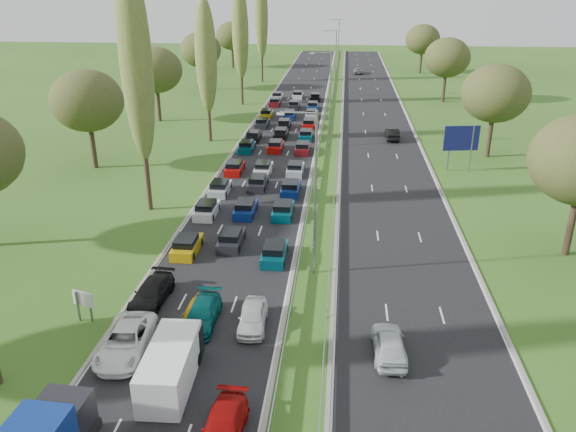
% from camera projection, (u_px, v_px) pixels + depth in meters
% --- Properties ---
extents(ground, '(260.00, 260.00, 0.00)m').
position_uv_depth(ground, '(329.00, 142.00, 75.27)').
color(ground, '#31561B').
rests_on(ground, ground).
extents(near_carriageway, '(10.50, 215.00, 0.04)m').
position_uv_depth(near_carriageway, '(281.00, 136.00, 78.18)').
color(near_carriageway, black).
rests_on(near_carriageway, ground).
extents(far_carriageway, '(10.50, 215.00, 0.04)m').
position_uv_depth(far_carriageway, '(379.00, 138.00, 76.95)').
color(far_carriageway, black).
rests_on(far_carriageway, ground).
extents(central_reservation, '(2.36, 215.00, 0.32)m').
position_uv_depth(central_reservation, '(330.00, 133.00, 77.35)').
color(central_reservation, gray).
rests_on(central_reservation, ground).
extents(lamp_columns, '(0.18, 140.18, 12.00)m').
position_uv_depth(lamp_columns, '(330.00, 100.00, 71.13)').
color(lamp_columns, gray).
rests_on(lamp_columns, ground).
extents(poplar_row, '(2.80, 127.80, 22.44)m').
position_uv_depth(poplar_row, '(182.00, 56.00, 61.10)').
color(poplar_row, '#2D2116').
rests_on(poplar_row, ground).
extents(woodland_left, '(8.00, 166.00, 11.10)m').
position_uv_depth(woodland_left, '(73.00, 107.00, 58.76)').
color(woodland_left, '#2D2116').
rests_on(woodland_left, ground).
extents(woodland_right, '(8.00, 153.00, 11.10)m').
position_uv_depth(woodland_right, '(515.00, 108.00, 58.29)').
color(woodland_right, '#2D2116').
rests_on(woodland_right, ground).
extents(traffic_queue_fill, '(9.02, 69.57, 0.80)m').
position_uv_depth(traffic_queue_fill, '(277.00, 143.00, 73.17)').
color(traffic_queue_fill, '#BF990C').
rests_on(traffic_queue_fill, ground).
extents(near_car_2, '(2.99, 5.76, 1.55)m').
position_uv_depth(near_car_2, '(126.00, 341.00, 31.97)').
color(near_car_2, white).
rests_on(near_car_2, near_carriageway).
extents(near_car_3, '(2.22, 4.91, 1.40)m').
position_uv_depth(near_car_3, '(152.00, 292.00, 37.16)').
color(near_car_3, black).
rests_on(near_car_3, near_carriageway).
extents(near_car_7, '(1.91, 4.67, 1.35)m').
position_uv_depth(near_car_7, '(202.00, 314.00, 34.76)').
color(near_car_7, '#055050').
rests_on(near_car_7, near_carriageway).
extents(near_car_8, '(1.84, 4.14, 1.39)m').
position_uv_depth(near_car_8, '(197.00, 313.00, 34.82)').
color(near_car_8, '#B2870B').
rests_on(near_car_8, near_carriageway).
extents(near_car_11, '(1.93, 4.55, 1.31)m').
position_uv_depth(near_car_11, '(224.00, 428.00, 25.87)').
color(near_car_11, '#A00A09').
rests_on(near_car_11, near_carriageway).
extents(near_car_12, '(1.85, 4.21, 1.41)m').
position_uv_depth(near_car_12, '(253.00, 317.00, 34.44)').
color(near_car_12, silver).
rests_on(near_car_12, near_carriageway).
extents(far_car_0, '(1.96, 4.53, 1.52)m').
position_uv_depth(far_car_0, '(389.00, 344.00, 31.75)').
color(far_car_0, silver).
rests_on(far_car_0, far_carriageway).
extents(far_car_1, '(1.75, 4.74, 1.55)m').
position_uv_depth(far_car_1, '(392.00, 134.00, 76.18)').
color(far_car_1, black).
rests_on(far_car_1, far_carriageway).
extents(far_car_2, '(2.25, 4.77, 1.32)m').
position_uv_depth(far_car_2, '(358.00, 71.00, 132.17)').
color(far_car_2, gray).
rests_on(far_car_2, far_carriageway).
extents(white_van_rear, '(2.23, 5.70, 2.29)m').
position_uv_depth(white_van_rear, '(172.00, 364.00, 29.44)').
color(white_van_rear, white).
rests_on(white_van_rear, near_carriageway).
extents(info_sign, '(1.46, 0.53, 2.10)m').
position_uv_depth(info_sign, '(83.00, 302.00, 34.78)').
color(info_sign, gray).
rests_on(info_sign, ground).
extents(direction_sign, '(3.96, 0.79, 5.20)m').
position_uv_depth(direction_sign, '(461.00, 140.00, 62.23)').
color(direction_sign, gray).
rests_on(direction_sign, ground).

